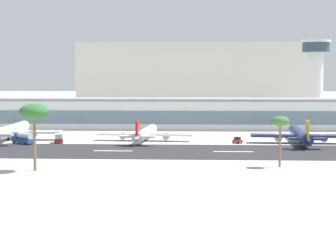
{
  "coord_description": "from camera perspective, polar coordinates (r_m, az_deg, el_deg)",
  "views": [
    {
      "loc": [
        27.34,
        -178.53,
        22.65
      ],
      "look_at": [
        17.39,
        18.94,
        7.81
      ],
      "focal_mm": 62.48,
      "sensor_mm": 36.0,
      "label": 1
    }
  ],
  "objects": [
    {
      "name": "runway_strip",
      "position": [
        178.23,
        -5.97,
        -3.02
      ],
      "size": [
        800.0,
        34.71,
        0.08
      ],
      "primitive_type": "cube",
      "color": "#262628",
      "rests_on": "ground_plane"
    },
    {
      "name": "control_tower",
      "position": [
        307.88,
        14.19,
        4.57
      ],
      "size": [
        14.9,
        14.9,
        40.98
      ],
      "color": "silver",
      "rests_on": "ground_plane"
    },
    {
      "name": "runway_centreline_dash_4",
      "position": [
        177.95,
        -5.39,
        -3.01
      ],
      "size": [
        12.0,
        1.2,
        0.01
      ],
      "primitive_type": "cube",
      "color": "white",
      "rests_on": "runway_strip"
    },
    {
      "name": "service_fuel_truck_2",
      "position": [
        201.31,
        -13.98,
        -1.71
      ],
      "size": [
        8.47,
        6.97,
        3.95
      ],
      "rotation": [
        0.0,
        0.0,
        2.54
      ],
      "color": "#23569E",
      "rests_on": "ground_plane"
    },
    {
      "name": "service_box_truck_0",
      "position": [
        201.9,
        -10.63,
        -1.71
      ],
      "size": [
        4.04,
        6.44,
        3.25
      ],
      "rotation": [
        0.0,
        0.0,
        1.86
      ],
      "color": "#B2231E",
      "rests_on": "ground_plane"
    },
    {
      "name": "runway_centreline_dash_5",
      "position": [
        176.45,
        6.4,
        -3.08
      ],
      "size": [
        12.0,
        1.2,
        0.01
      ],
      "primitive_type": "cube",
      "color": "white",
      "rests_on": "runway_strip"
    },
    {
      "name": "service_baggage_tug_1",
      "position": [
        198.58,
        6.79,
        -1.98
      ],
      "size": [
        3.38,
        3.41,
        2.2
      ],
      "rotation": [
        0.0,
        0.0,
        2.34
      ],
      "color": "#B2231E",
      "rests_on": "ground_plane"
    },
    {
      "name": "palm_tree_0",
      "position": [
        148.13,
        10.89,
        -0.25
      ],
      "size": [
        4.58,
        4.58,
        12.77
      ],
      "color": "brown",
      "rests_on": "ground_plane"
    },
    {
      "name": "airliner_gold_tail_gate_2",
      "position": [
        201.6,
        12.82,
        -1.44
      ],
      "size": [
        33.52,
        43.33,
        9.04
      ],
      "rotation": [
        0.0,
        0.0,
        1.52
      ],
      "color": "navy",
      "rests_on": "ground_plane"
    },
    {
      "name": "airliner_black_tail_gate_0",
      "position": [
        214.77,
        -15.32,
        -1.08
      ],
      "size": [
        37.34,
        46.89,
        9.78
      ],
      "rotation": [
        0.0,
        0.0,
        1.61
      ],
      "color": "silver",
      "rests_on": "ground_plane"
    },
    {
      "name": "distant_hotel_block",
      "position": [
        392.1,
        2.27,
        4.23
      ],
      "size": [
        149.3,
        34.55,
        44.55
      ],
      "primitive_type": "cube",
      "color": "beige",
      "rests_on": "ground_plane"
    },
    {
      "name": "ground_plane",
      "position": [
        182.03,
        -5.78,
        -2.88
      ],
      "size": [
        1400.0,
        1400.0,
        0.0
      ],
      "primitive_type": "plane",
      "color": "#B2AFA8"
    },
    {
      "name": "airliner_red_tail_gate_1",
      "position": [
        204.27,
        -2.29,
        -1.34
      ],
      "size": [
        33.92,
        39.45,
        8.23
      ],
      "rotation": [
        0.0,
        0.0,
        1.5
      ],
      "color": "white",
      "rests_on": "ground_plane"
    },
    {
      "name": "palm_tree_2",
      "position": [
        143.19,
        -12.93,
        0.71
      ],
      "size": [
        7.11,
        7.11,
        16.17
      ],
      "color": "brown",
      "rests_on": "ground_plane"
    },
    {
      "name": "terminal_building",
      "position": [
        254.37,
        -1.02,
        0.67
      ],
      "size": [
        203.65,
        23.42,
        13.13
      ],
      "color": "silver",
      "rests_on": "ground_plane"
    }
  ]
}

